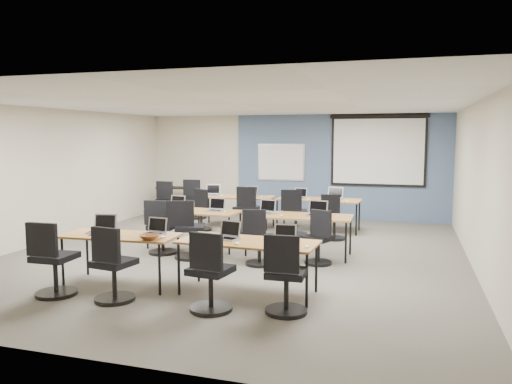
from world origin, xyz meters
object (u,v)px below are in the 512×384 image
(training_table_mid_right, at_px, (299,218))
(task_chair_4, at_px, (161,232))
(laptop_5, at_px, (216,208))
(training_table_back_right, at_px, (319,201))
(laptop_11, at_px, (335,196))
(utility_table, at_px, (175,190))
(laptop_9, at_px, (251,194))
(laptop_1, at_px, (155,230))
(task_chair_5, at_px, (188,234))
(training_table_back_left, at_px, (236,198))
(task_chair_3, at_px, (285,281))
(laptop_7, at_px, (317,212))
(laptop_2, at_px, (228,234))
(spare_chair_a, at_px, (195,202))
(task_chair_2, at_px, (210,279))
(laptop_0, at_px, (102,228))
(laptop_3, at_px, (284,238))
(spare_chair_b, at_px, (168,204))
(task_chair_8, at_px, (201,213))
(laptop_6, at_px, (267,210))
(laptop_10, at_px, (300,196))
(task_chair_1, at_px, (112,271))
(task_chair_6, at_px, (258,242))
(training_table_front_left, at_px, (120,238))
(projector_screen, at_px, (378,146))
(task_chair_0, at_px, (52,265))
(training_table_front_right, at_px, (248,244))
(whiteboard, at_px, (281,162))
(task_chair_7, at_px, (319,242))
(task_chair_11, at_px, (333,221))
(laptop_4, at_px, (176,205))
(task_chair_10, at_px, (295,217))

(training_table_mid_right, relative_size, task_chair_4, 1.89)
(laptop_5, bearing_deg, training_table_back_right, 59.82)
(laptop_11, xyz_separation_m, utility_table, (-4.58, 1.22, -0.14))
(training_table_mid_right, xyz_separation_m, laptop_9, (-1.70, 2.51, 0.10))
(laptop_1, height_order, task_chair_5, task_chair_5)
(training_table_back_left, distance_m, task_chair_5, 3.23)
(task_chair_3, bearing_deg, laptop_7, 90.62)
(laptop_2, xyz_separation_m, laptop_7, (0.81, 2.37, 0.00))
(laptop_11, height_order, spare_chair_a, spare_chair_a)
(training_table_back_left, xyz_separation_m, task_chair_2, (1.63, -5.58, -0.27))
(laptop_0, height_order, laptop_3, laptop_0)
(training_table_back_left, bearing_deg, laptop_1, -87.66)
(spare_chair_b, bearing_deg, task_chair_8, -33.58)
(training_table_back_left, height_order, laptop_6, laptop_6)
(laptop_1, bearing_deg, laptop_10, 82.46)
(task_chair_3, xyz_separation_m, laptop_9, (-2.19, 5.51, 0.38))
(task_chair_1, bearing_deg, task_chair_6, 69.81)
(laptop_2, height_order, laptop_11, laptop_11)
(training_table_front_left, height_order, laptop_1, laptop_1)
(laptop_9, bearing_deg, laptop_2, -61.47)
(projector_screen, relative_size, laptop_2, 7.58)
(training_table_mid_right, relative_size, task_chair_0, 1.85)
(laptop_3, bearing_deg, task_chair_0, -168.45)
(training_table_front_left, xyz_separation_m, laptop_7, (2.40, 2.56, 0.11))
(training_table_front_right, xyz_separation_m, training_table_back_left, (-1.85, 4.76, -0.00))
(training_table_back_right, bearing_deg, training_table_front_left, -109.10)
(whiteboard, height_order, utility_table, whiteboard)
(laptop_6, height_order, laptop_10, laptop_6)
(laptop_9, bearing_deg, task_chair_7, -40.39)
(task_chair_4, height_order, utility_table, task_chair_4)
(laptop_6, distance_m, laptop_11, 2.61)
(task_chair_11, xyz_separation_m, utility_table, (-4.69, 2.18, 0.26))
(training_table_back_right, bearing_deg, task_chair_3, -81.11)
(laptop_6, bearing_deg, projector_screen, 83.21)
(laptop_5, bearing_deg, laptop_10, 67.35)
(task_chair_3, distance_m, laptop_4, 4.34)
(task_chair_5, xyz_separation_m, task_chair_11, (2.19, 2.36, -0.04))
(whiteboard, distance_m, laptop_10, 2.08)
(task_chair_3, bearing_deg, task_chair_10, 98.84)
(task_chair_5, relative_size, laptop_6, 3.23)
(task_chair_6, bearing_deg, projector_screen, 63.41)
(task_chair_4, xyz_separation_m, task_chair_10, (1.96, 2.32, 0.01))
(laptop_3, bearing_deg, task_chair_3, -81.46)
(task_chair_7, bearing_deg, training_table_back_right, 120.84)
(training_table_front_right, height_order, task_chair_6, task_chair_6)
(task_chair_10, bearing_deg, training_table_front_right, -100.03)
(training_table_front_right, xyz_separation_m, task_chair_6, (-0.30, 1.46, -0.29))
(laptop_3, bearing_deg, task_chair_6, 112.98)
(training_table_front_left, bearing_deg, task_chair_4, 96.94)
(whiteboard, bearing_deg, spare_chair_b, -149.16)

